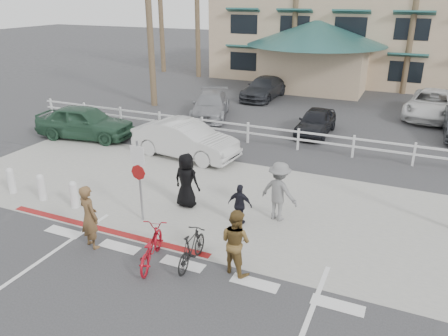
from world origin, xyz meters
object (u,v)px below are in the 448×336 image
at_px(car_white_sedan, 185,139).
at_px(bike_red, 151,247).
at_px(bike_black, 192,248).
at_px(car_red_compact, 85,122).
at_px(sign_post, 140,177).

bearing_deg(car_white_sedan, bike_red, -151.44).
bearing_deg(bike_black, car_red_compact, -40.09).
relative_size(bike_red, car_white_sedan, 0.39).
xyz_separation_m(sign_post, bike_black, (2.52, -1.50, -0.97)).
bearing_deg(bike_red, sign_post, -67.28).
bearing_deg(sign_post, bike_red, -50.69).
height_order(bike_black, car_white_sedan, car_white_sedan).
bearing_deg(car_white_sedan, car_red_compact, 93.10).
bearing_deg(car_red_compact, bike_red, -139.84).
bearing_deg(bike_red, car_white_sedan, -84.41).
bearing_deg(bike_black, car_white_sedan, -63.18).
height_order(sign_post, car_red_compact, sign_post).
relative_size(car_white_sedan, car_red_compact, 1.00).
bearing_deg(bike_black, bike_red, 17.31).
relative_size(sign_post, bike_red, 1.59).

